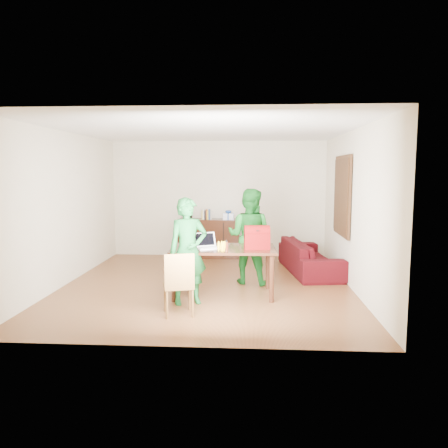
# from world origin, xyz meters

# --- Properties ---
(room) EXTENTS (5.20, 5.70, 2.90)m
(room) POSITION_xyz_m (0.01, 0.13, 1.31)
(room) COLOR #452411
(room) RESTS_ON ground
(table) EXTENTS (1.70, 1.00, 0.78)m
(table) POSITION_xyz_m (0.33, -0.60, 0.68)
(table) COLOR black
(table) RESTS_ON ground
(chair) EXTENTS (0.49, 0.48, 0.90)m
(chair) POSITION_xyz_m (-0.23, -1.62, 0.26)
(chair) COLOR brown
(chair) RESTS_ON ground
(person_near) EXTENTS (0.69, 0.57, 1.61)m
(person_near) POSITION_xyz_m (-0.17, -1.09, 0.81)
(person_near) COLOR #145A24
(person_near) RESTS_ON ground
(person_far) EXTENTS (0.98, 0.87, 1.70)m
(person_far) POSITION_xyz_m (0.75, 0.21, 0.85)
(person_far) COLOR #15601C
(person_far) RESTS_ON ground
(laptop) EXTENTS (0.41, 0.36, 0.24)m
(laptop) POSITION_xyz_m (0.10, -0.70, 0.82)
(laptop) COLOR white
(laptop) RESTS_ON table
(bananas) EXTENTS (0.19, 0.14, 0.07)m
(bananas) POSITION_xyz_m (0.33, -0.97, 0.81)
(bananas) COLOR gold
(bananas) RESTS_ON table
(bottle) EXTENTS (0.07, 0.07, 0.17)m
(bottle) POSITION_xyz_m (0.40, -0.93, 0.86)
(bottle) COLOR #522212
(bottle) RESTS_ON table
(red_bag) EXTENTS (0.42, 0.26, 0.29)m
(red_bag) POSITION_xyz_m (0.87, -0.66, 0.93)
(red_bag) COLOR #6F070B
(red_bag) RESTS_ON table
(sofa) EXTENTS (1.12, 2.22, 0.62)m
(sofa) POSITION_xyz_m (1.95, 1.15, 0.31)
(sofa) COLOR #3F080D
(sofa) RESTS_ON ground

